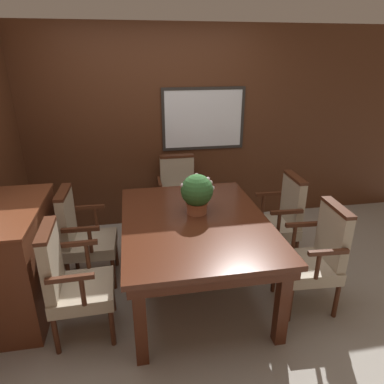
% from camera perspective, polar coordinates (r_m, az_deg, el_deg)
% --- Properties ---
extents(ground_plane, '(14.00, 14.00, 0.00)m').
position_cam_1_polar(ground_plane, '(3.34, -1.67, -17.04)').
color(ground_plane, '#A39E93').
extents(wall_back, '(7.20, 0.08, 2.45)m').
position_cam_1_polar(wall_back, '(4.33, -5.16, 10.20)').
color(wall_back, '#4C2816').
rests_on(wall_back, ground_plane).
extents(dining_table, '(1.27, 1.68, 0.75)m').
position_cam_1_polar(dining_table, '(3.06, 0.50, -6.12)').
color(dining_table, '#4C2314').
rests_on(dining_table, ground_plane).
extents(chair_left_near, '(0.48, 0.52, 0.96)m').
position_cam_1_polar(chair_left_near, '(2.85, -19.53, -13.57)').
color(chair_left_near, '#472314').
rests_on(chair_left_near, ground_plane).
extents(chair_left_far, '(0.48, 0.52, 0.96)m').
position_cam_1_polar(chair_left_far, '(3.46, -17.88, -6.68)').
color(chair_left_far, '#472314').
rests_on(chair_left_far, ground_plane).
extents(chair_right_far, '(0.49, 0.52, 0.96)m').
position_cam_1_polar(chair_right_far, '(3.74, 14.48, -4.05)').
color(chair_right_far, '#472314').
rests_on(chair_right_far, ground_plane).
extents(chair_right_near, '(0.50, 0.53, 0.96)m').
position_cam_1_polar(chair_right_near, '(3.17, 20.08, -9.76)').
color(chair_right_near, '#472314').
rests_on(chair_right_near, ground_plane).
extents(chair_head_far, '(0.51, 0.47, 0.96)m').
position_cam_1_polar(chair_head_far, '(4.25, -2.26, -0.12)').
color(chair_head_far, '#472314').
rests_on(chair_head_far, ground_plane).
extents(potted_plant, '(0.31, 0.31, 0.37)m').
position_cam_1_polar(potted_plant, '(3.06, 0.83, -0.07)').
color(potted_plant, '#9E5638').
rests_on(potted_plant, dining_table).
extents(sideboard_cabinet, '(0.52, 1.09, 0.96)m').
position_cam_1_polar(sideboard_cabinet, '(3.32, -27.00, -10.00)').
color(sideboard_cabinet, brown).
rests_on(sideboard_cabinet, ground_plane).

